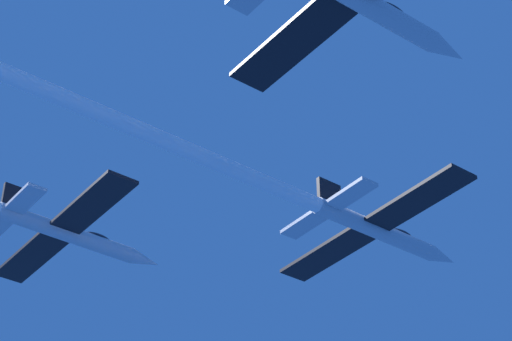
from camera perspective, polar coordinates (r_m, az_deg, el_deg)
jet_lead at (r=70.80m, az=-3.90°, el=1.16°), size 20.23×64.22×3.35m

